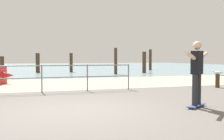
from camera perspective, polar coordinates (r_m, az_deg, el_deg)
The scene contains 13 objects.
ground_plane at distance 5.66m, azimuth -4.97°, elevation -10.67°, with size 24.00×10.00×0.04m, color #605B56.
beach_strip at distance 13.49m, azimuth -12.56°, elevation -2.99°, with size 24.00×6.00×0.04m, color tan.
sea_surface at distance 41.41m, azimuth -16.13°, elevation 0.69°, with size 72.00×50.00×0.04m, color #75939E.
skateboard at distance 7.24m, azimuth 17.78°, elevation -7.32°, with size 0.78×0.60×0.08m.
skateboarder at distance 7.14m, azimuth 17.89°, elevation 0.21°, with size 1.26×0.87×1.65m.
bollard_short at distance 12.31m, azimuth 21.85°, elevation -2.25°, with size 0.18×0.18×0.60m, color #422D1E.
seagull at distance 12.29m, azimuth 21.81°, elevation -0.50°, with size 0.34×0.42×0.18m.
groyne_post_1 at distance 24.26m, azimuth -22.68°, elevation 1.04°, with size 0.33×0.33×1.45m, color #422D1E.
groyne_post_2 at distance 24.21m, azimuth -15.77°, elevation 1.47°, with size 0.35×0.35×1.74m, color #422D1E.
groyne_post_3 at distance 24.28m, azimuth -8.83°, elevation 1.57°, with size 0.29×0.29×1.76m, color #422D1E.
groyne_post_4 at distance 21.05m, azimuth 0.80°, elevation 1.94°, with size 0.25×0.25×2.12m, color #422D1E.
groyne_post_5 at distance 23.00m, azimuth 6.98°, elevation 1.65°, with size 0.33×0.33×1.86m, color #422D1E.
groyne_post_6 at distance 28.58m, azimuth 8.28°, elevation 2.20°, with size 0.30×0.30×2.24m, color #422D1E.
Camera 1 is at (-1.22, -6.37, 1.30)m, focal length 42.27 mm.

